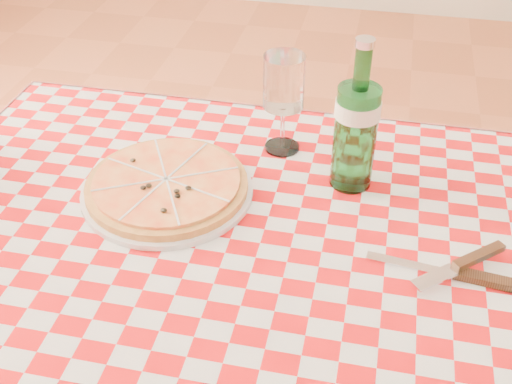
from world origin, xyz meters
TOP-DOWN VIEW (x-y plane):
  - dining_table at (0.00, 0.00)m, footprint 1.20×0.80m
  - tablecloth at (0.00, 0.00)m, footprint 1.30×0.90m
  - pizza_plate at (-0.20, 0.10)m, footprint 0.40×0.40m
  - water_bottle at (0.13, 0.20)m, footprint 0.10×0.10m
  - wine_glass at (-0.02, 0.29)m, footprint 0.10×0.10m
  - cutlery at (0.31, -0.01)m, footprint 0.31×0.29m

SIDE VIEW (x-z plane):
  - dining_table at x=0.00m, z-range 0.28..1.03m
  - tablecloth at x=0.00m, z-range 0.75..0.76m
  - cutlery at x=0.31m, z-range 0.76..0.79m
  - pizza_plate at x=-0.20m, z-range 0.76..0.80m
  - wine_glass at x=-0.02m, z-range 0.76..0.96m
  - water_bottle at x=0.13m, z-range 0.76..1.05m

